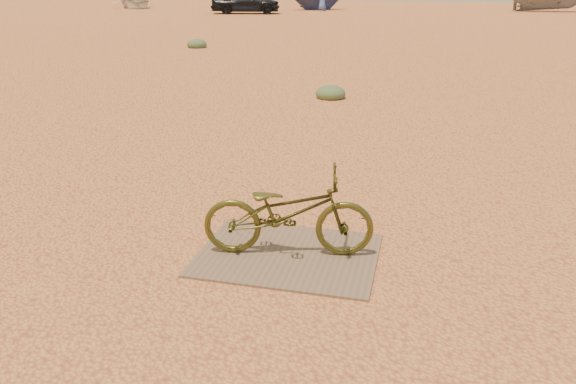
% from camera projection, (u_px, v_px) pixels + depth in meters
% --- Properties ---
extents(ground, '(120.00, 120.00, 0.00)m').
position_uv_depth(ground, '(354.00, 234.00, 5.45)').
color(ground, '#EA9D59').
rests_on(ground, ground).
extents(plywood_board, '(1.58, 1.21, 0.02)m').
position_uv_depth(plywood_board, '(288.00, 255.00, 5.02)').
color(plywood_board, brown).
rests_on(plywood_board, ground).
extents(bicycle, '(1.57, 0.80, 0.79)m').
position_uv_depth(bicycle, '(288.00, 212.00, 4.89)').
color(bicycle, '#454519').
rests_on(bicycle, plywood_board).
extents(car, '(5.04, 2.87, 1.62)m').
position_uv_depth(car, '(246.00, 2.00, 39.11)').
color(car, black).
rests_on(car, ground).
extents(boat_near_left, '(5.68, 6.00, 1.01)m').
position_uv_depth(boat_near_left, '(135.00, 2.00, 46.56)').
color(boat_near_left, silver).
rests_on(boat_near_left, ground).
extents(kale_a, '(0.62, 0.62, 0.34)m').
position_uv_depth(kale_a, '(330.00, 98.00, 11.64)').
color(kale_a, '#59734C').
rests_on(kale_a, ground).
extents(kale_c, '(0.71, 0.71, 0.39)m').
position_uv_depth(kale_c, '(197.00, 48.00, 20.12)').
color(kale_c, '#59734C').
rests_on(kale_c, ground).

